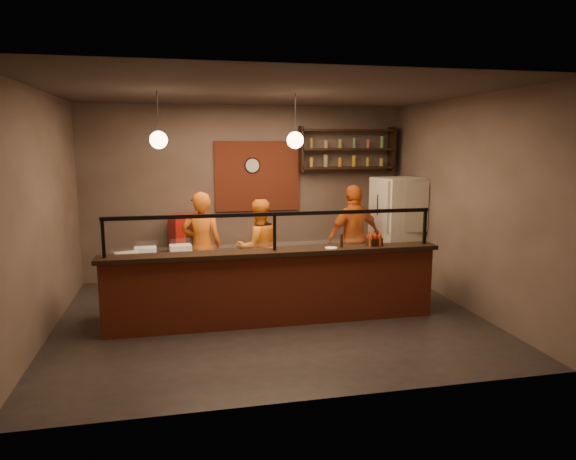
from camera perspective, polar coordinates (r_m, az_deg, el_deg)
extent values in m
plane|color=black|center=(7.60, -1.88, -9.65)|extent=(6.00, 6.00, 0.00)
plane|color=#3D352F|center=(7.21, -2.03, 15.13)|extent=(6.00, 6.00, 0.00)
plane|color=#685A4C|center=(9.69, -4.58, 4.20)|extent=(6.00, 0.00, 6.00)
plane|color=#685A4C|center=(7.33, -25.73, 1.56)|extent=(0.00, 5.00, 5.00)
plane|color=#685A4C|center=(8.30, 18.91, 2.82)|extent=(0.00, 5.00, 5.00)
plane|color=#685A4C|center=(4.82, 3.32, -1.22)|extent=(6.00, 0.00, 6.00)
cube|color=#953A20|center=(9.66, -3.40, 5.99)|extent=(1.60, 0.04, 1.30)
cube|color=#953A20|center=(7.16, -1.48, -6.65)|extent=(4.60, 0.25, 1.00)
cube|color=black|center=(7.03, -1.49, -2.50)|extent=(4.70, 0.37, 0.06)
cube|color=gray|center=(7.66, -2.17, -6.16)|extent=(4.60, 0.75, 0.85)
cube|color=silver|center=(7.55, -2.19, -2.87)|extent=(4.60, 0.75, 0.05)
cube|color=white|center=(6.98, -1.50, -0.25)|extent=(4.40, 0.02, 0.50)
cube|color=black|center=(6.94, -1.51, 1.78)|extent=(4.50, 0.05, 0.05)
cube|color=black|center=(6.93, -19.85, -0.90)|extent=(0.04, 0.04, 0.50)
cube|color=black|center=(6.98, -1.50, -0.25)|extent=(0.04, 0.04, 0.50)
cube|color=black|center=(7.70, 14.96, 0.35)|extent=(0.04, 0.04, 0.50)
cube|color=black|center=(9.91, 6.56, 6.90)|extent=(1.80, 0.28, 0.04)
cube|color=black|center=(9.90, 6.60, 8.93)|extent=(1.80, 0.28, 0.04)
cube|color=black|center=(9.90, 6.64, 10.95)|extent=(1.80, 0.28, 0.04)
cube|color=black|center=(9.65, 1.47, 8.97)|extent=(0.04, 0.28, 0.85)
cube|color=black|center=(10.23, 11.44, 8.82)|extent=(0.04, 0.28, 0.85)
cylinder|color=black|center=(9.63, -4.00, 7.16)|extent=(0.30, 0.04, 0.30)
cylinder|color=black|center=(7.28, -14.30, 12.43)|extent=(0.01, 0.01, 0.60)
sphere|color=#E8B47F|center=(7.27, -14.18, 9.67)|extent=(0.24, 0.24, 0.24)
cylinder|color=black|center=(7.46, 0.81, 12.64)|extent=(0.01, 0.01, 0.60)
sphere|color=#E8B47F|center=(7.45, 0.80, 9.95)|extent=(0.24, 0.24, 0.24)
imported|color=#D16013|center=(8.37, -9.56, -1.75)|extent=(0.68, 0.49, 1.75)
imported|color=orange|center=(8.52, -3.29, -1.95)|extent=(0.88, 0.75, 1.60)
imported|color=#C45012|center=(8.95, 7.36, -0.79)|extent=(1.14, 0.73, 1.81)
cube|color=beige|center=(9.48, 12.11, -0.04)|extent=(0.91, 0.87, 1.90)
cube|color=red|center=(9.40, -11.13, -2.14)|extent=(0.65, 0.62, 1.24)
cylinder|color=white|center=(7.66, -1.89, -2.46)|extent=(0.50, 0.50, 0.01)
cube|color=white|center=(7.55, -15.56, -2.44)|extent=(0.32, 0.26, 0.15)
cube|color=silver|center=(7.60, -11.85, -2.21)|extent=(0.33, 0.27, 0.15)
cube|color=silver|center=(7.21, -17.36, -3.05)|extent=(0.38, 0.34, 0.16)
cylinder|color=yellow|center=(7.38, -10.14, -2.84)|extent=(0.38, 0.25, 0.07)
cube|color=black|center=(7.45, 9.55, -1.29)|extent=(0.23, 0.20, 0.11)
cylinder|color=black|center=(7.26, 5.95, -1.18)|extent=(0.04, 0.04, 0.19)
cylinder|color=white|center=(7.17, 4.81, -2.01)|extent=(0.20, 0.20, 0.01)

